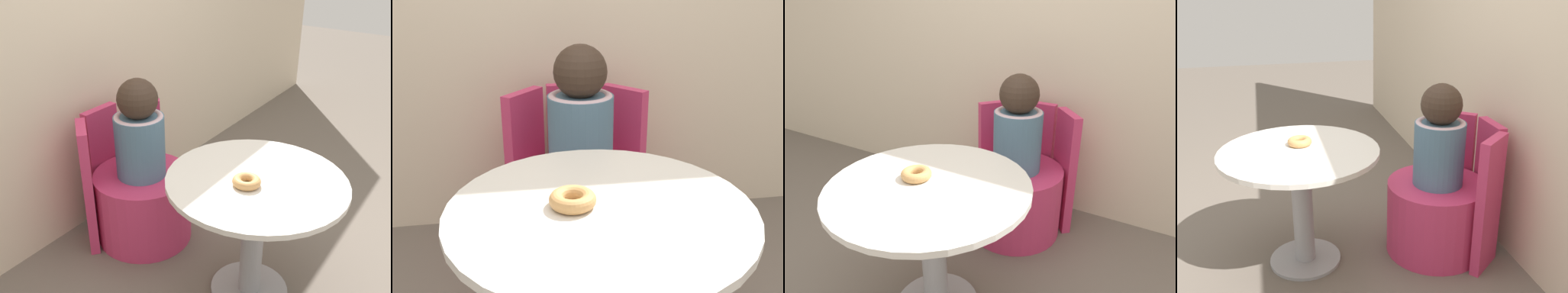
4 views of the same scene
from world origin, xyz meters
TOP-DOWN VIEW (x-y plane):
  - ground_plane at (0.00, 0.00)m, footprint 12.00×12.00m
  - back_wall at (0.00, 1.13)m, footprint 6.00×0.06m
  - round_table at (-0.09, -0.00)m, footprint 0.80×0.80m
  - tub_chair at (-0.03, 0.72)m, footprint 0.54×0.54m
  - booth_backrest at (-0.03, 0.94)m, footprint 0.63×0.23m
  - child_figure at (-0.03, 0.72)m, footprint 0.27×0.27m
  - donut at (-0.16, 0.01)m, footprint 0.12×0.12m

SIDE VIEW (x-z plane):
  - ground_plane at x=0.00m, z-range 0.00..0.00m
  - tub_chair at x=-0.03m, z-range 0.00..0.40m
  - booth_backrest at x=-0.03m, z-range 0.00..0.72m
  - round_table at x=-0.09m, z-range 0.16..0.80m
  - child_figure at x=-0.03m, z-range 0.38..0.92m
  - donut at x=-0.16m, z-range 0.64..0.68m
  - back_wall at x=0.00m, z-range 0.00..2.40m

